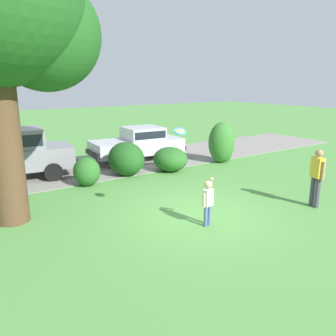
{
  "coord_description": "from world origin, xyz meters",
  "views": [
    {
      "loc": [
        -5.69,
        -6.89,
        3.64
      ],
      "look_at": [
        -0.13,
        1.29,
        1.1
      ],
      "focal_mm": 36.3,
      "sensor_mm": 36.0,
      "label": 1
    }
  ],
  "objects_px": {
    "parked_sedan": "(139,143)",
    "adult_onlooker": "(317,175)",
    "parked_suv": "(9,152)",
    "child_thrower": "(208,199)",
    "frisbee": "(180,131)"
  },
  "relations": [
    {
      "from": "parked_sedan",
      "to": "child_thrower",
      "type": "bearing_deg",
      "value": -106.56
    },
    {
      "from": "parked_suv",
      "to": "frisbee",
      "type": "distance_m",
      "value": 7.65
    },
    {
      "from": "child_thrower",
      "to": "adult_onlooker",
      "type": "relative_size",
      "value": 0.74
    },
    {
      "from": "child_thrower",
      "to": "parked_suv",
      "type": "bearing_deg",
      "value": 114.46
    },
    {
      "from": "parked_sedan",
      "to": "adult_onlooker",
      "type": "height_order",
      "value": "adult_onlooker"
    },
    {
      "from": "frisbee",
      "to": "adult_onlooker",
      "type": "relative_size",
      "value": 0.17
    },
    {
      "from": "parked_sedan",
      "to": "parked_suv",
      "type": "height_order",
      "value": "parked_suv"
    },
    {
      "from": "parked_sedan",
      "to": "parked_suv",
      "type": "xyz_separation_m",
      "value": [
        -5.62,
        -0.14,
        0.23
      ]
    },
    {
      "from": "parked_suv",
      "to": "frisbee",
      "type": "xyz_separation_m",
      "value": [
        2.8,
        -6.98,
        1.38
      ]
    },
    {
      "from": "parked_suv",
      "to": "child_thrower",
      "type": "distance_m",
      "value": 8.16
    },
    {
      "from": "adult_onlooker",
      "to": "frisbee",
      "type": "bearing_deg",
      "value": 164.16
    },
    {
      "from": "parked_suv",
      "to": "child_thrower",
      "type": "bearing_deg",
      "value": -65.54
    },
    {
      "from": "parked_suv",
      "to": "adult_onlooker",
      "type": "distance_m",
      "value": 10.69
    },
    {
      "from": "child_thrower",
      "to": "adult_onlooker",
      "type": "height_order",
      "value": "adult_onlooker"
    },
    {
      "from": "child_thrower",
      "to": "frisbee",
      "type": "height_order",
      "value": "frisbee"
    }
  ]
}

